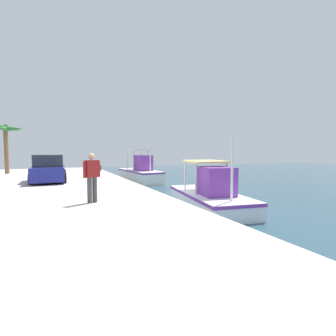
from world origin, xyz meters
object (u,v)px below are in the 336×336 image
(palm_tree, at_px, (6,133))
(fishing_boat_nearest, at_px, (140,173))
(mooring_bollard_nearest, at_px, (100,168))
(fishing_boat_second, at_px, (210,195))
(fisherman_standing, at_px, (92,175))
(pelican, at_px, (91,170))
(parked_car, at_px, (49,169))

(palm_tree, bearing_deg, fishing_boat_nearest, 71.73)
(fishing_boat_nearest, relative_size, mooring_bollard_nearest, 11.78)
(fishing_boat_nearest, bearing_deg, mooring_bollard_nearest, -136.70)
(fishing_boat_second, xyz_separation_m, mooring_bollard_nearest, (-13.77, -2.63, 0.44))
(fishing_boat_second, relative_size, mooring_bollard_nearest, 11.24)
(fisherman_standing, bearing_deg, fishing_boat_nearest, 154.41)
(pelican, bearing_deg, palm_tree, -126.06)
(palm_tree, bearing_deg, mooring_bollard_nearest, 87.69)
(mooring_bollard_nearest, bearing_deg, fishing_boat_nearest, 43.30)
(mooring_bollard_nearest, xyz_separation_m, palm_tree, (-0.29, -7.18, 2.96))
(fishing_boat_nearest, distance_m, parked_car, 7.84)
(fisherman_standing, xyz_separation_m, parked_car, (-7.47, -1.50, -0.24))
(pelican, xyz_separation_m, mooring_bollard_nearest, (-3.99, 1.30, -0.15))
(fishing_boat_nearest, relative_size, parked_car, 1.43)
(fishing_boat_nearest, height_order, mooring_bollard_nearest, fishing_boat_nearest)
(palm_tree, bearing_deg, pelican, 53.94)
(fishing_boat_nearest, xyz_separation_m, pelican, (0.97, -4.14, 0.45))
(fishing_boat_second, distance_m, fisherman_standing, 5.29)
(parked_car, bearing_deg, palm_tree, -155.76)
(fishing_boat_nearest, bearing_deg, fishing_boat_second, -1.15)
(fishing_boat_second, distance_m, palm_tree, 17.48)
(fisherman_standing, bearing_deg, mooring_bollard_nearest, 169.97)
(parked_car, distance_m, palm_tree, 8.10)
(parked_car, height_order, palm_tree, palm_tree)
(fisherman_standing, distance_m, mooring_bollard_nearest, 14.44)
(pelican, relative_size, mooring_bollard_nearest, 1.88)
(parked_car, height_order, mooring_bollard_nearest, parked_car)
(fishing_boat_nearest, height_order, parked_car, fishing_boat_nearest)
(fishing_boat_nearest, xyz_separation_m, mooring_bollard_nearest, (-3.02, -2.85, 0.30))
(fisherman_standing, height_order, mooring_bollard_nearest, fisherman_standing)
(pelican, bearing_deg, parked_car, -44.72)
(fishing_boat_nearest, height_order, pelican, fishing_boat_nearest)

